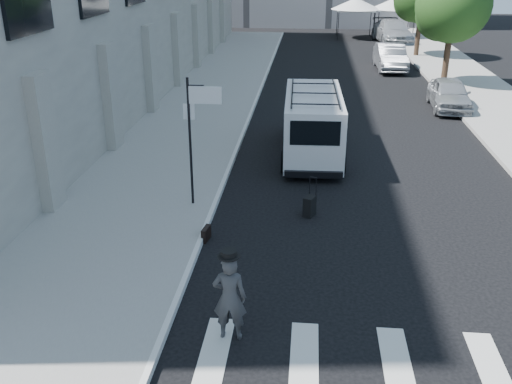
% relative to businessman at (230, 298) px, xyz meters
% --- Properties ---
extents(ground, '(120.00, 120.00, 0.00)m').
position_rel_businessman_xyz_m(ground, '(0.78, 2.43, -0.85)').
color(ground, black).
rests_on(ground, ground).
extents(sidewalk_left, '(4.50, 48.00, 0.15)m').
position_rel_businessman_xyz_m(sidewalk_left, '(-3.47, 18.43, -0.77)').
color(sidewalk_left, gray).
rests_on(sidewalk_left, ground).
extents(sidewalk_right, '(4.00, 56.00, 0.15)m').
position_rel_businessman_xyz_m(sidewalk_right, '(9.78, 22.43, -0.77)').
color(sidewalk_right, gray).
rests_on(sidewalk_right, ground).
extents(sign_pole, '(1.03, 0.07, 3.50)m').
position_rel_businessman_xyz_m(sign_pole, '(-1.59, 5.63, 1.81)').
color(sign_pole, black).
rests_on(sign_pole, sidewalk_left).
extents(tree_near, '(3.80, 3.83, 6.03)m').
position_rel_businessman_xyz_m(tree_near, '(8.28, 22.58, 3.13)').
color(tree_near, black).
rests_on(tree_near, ground).
extents(tent_left, '(4.00, 4.00, 3.20)m').
position_rel_businessman_xyz_m(tent_left, '(4.78, 40.43, 1.87)').
color(tent_left, black).
rests_on(tent_left, ground).
extents(tent_right, '(4.00, 4.00, 3.20)m').
position_rel_businessman_xyz_m(tent_right, '(7.98, 40.93, 1.87)').
color(tent_right, black).
rests_on(tent_right, ground).
extents(businessman, '(0.62, 0.41, 1.69)m').
position_rel_businessman_xyz_m(businessman, '(0.00, 0.00, 0.00)').
color(businessman, '#38393B').
rests_on(businessman, ground).
extents(briefcase, '(0.18, 0.45, 0.34)m').
position_rel_businessman_xyz_m(briefcase, '(-1.12, 3.76, -0.68)').
color(briefcase, black).
rests_on(briefcase, ground).
extents(suitcase, '(0.37, 0.44, 1.06)m').
position_rel_businessman_xyz_m(suitcase, '(1.41, 5.43, -0.56)').
color(suitcase, black).
rests_on(suitcase, ground).
extents(cargo_van, '(2.15, 5.79, 2.18)m').
position_rel_businessman_xyz_m(cargo_van, '(1.44, 10.56, 0.29)').
color(cargo_van, white).
rests_on(cargo_van, ground).
extents(parked_car_a, '(1.81, 4.10, 1.37)m').
position_rel_businessman_xyz_m(parked_car_a, '(7.58, 17.47, -0.16)').
color(parked_car_a, '#919498').
rests_on(parked_car_a, ground).
extents(parked_car_b, '(1.69, 4.61, 1.51)m').
position_rel_businessman_xyz_m(parked_car_b, '(6.06, 26.72, -0.09)').
color(parked_car_b, slate).
rests_on(parked_car_b, ground).
extents(parked_car_c, '(3.04, 6.11, 1.71)m').
position_rel_businessman_xyz_m(parked_car_c, '(7.58, 38.23, 0.01)').
color(parked_car_c, '#A4A8AC').
rests_on(parked_car_c, ground).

